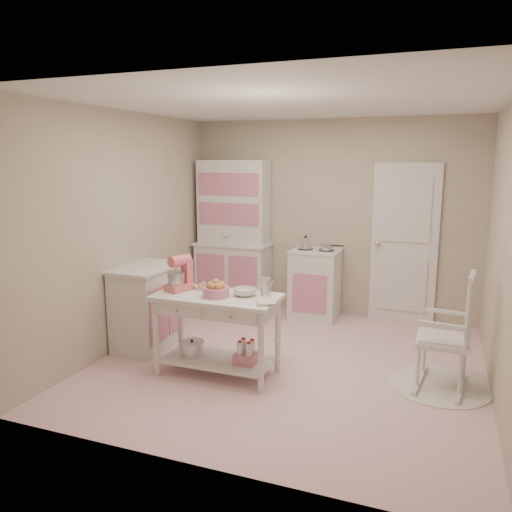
{
  "coord_description": "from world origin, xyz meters",
  "views": [
    {
      "loc": [
        1.4,
        -4.65,
        2.07
      ],
      "look_at": [
        -0.37,
        0.02,
        1.11
      ],
      "focal_mm": 35.0,
      "sensor_mm": 36.0,
      "label": 1
    }
  ],
  "objects_px": {
    "rocking_chair": "(444,330)",
    "bread_basket": "(216,292)",
    "stove": "(315,284)",
    "hutch": "(233,235)",
    "work_table": "(217,335)",
    "stand_mixer": "(178,274)",
    "base_cabinet": "(148,307)"
  },
  "relations": [
    {
      "from": "rocking_chair",
      "to": "work_table",
      "type": "relative_size",
      "value": 0.92
    },
    {
      "from": "rocking_chair",
      "to": "work_table",
      "type": "distance_m",
      "value": 2.11
    },
    {
      "from": "hutch",
      "to": "stand_mixer",
      "type": "distance_m",
      "value": 2.15
    },
    {
      "from": "stove",
      "to": "base_cabinet",
      "type": "relative_size",
      "value": 1.0
    },
    {
      "from": "bread_basket",
      "to": "rocking_chair",
      "type": "bearing_deg",
      "value": 14.54
    },
    {
      "from": "work_table",
      "to": "stove",
      "type": "bearing_deg",
      "value": 77.94
    },
    {
      "from": "rocking_chair",
      "to": "bread_basket",
      "type": "distance_m",
      "value": 2.12
    },
    {
      "from": "hutch",
      "to": "stand_mixer",
      "type": "xyz_separation_m",
      "value": [
        0.33,
        -2.12,
        -0.07
      ]
    },
    {
      "from": "rocking_chair",
      "to": "stove",
      "type": "bearing_deg",
      "value": 141.18
    },
    {
      "from": "base_cabinet",
      "to": "stand_mixer",
      "type": "relative_size",
      "value": 2.71
    },
    {
      "from": "hutch",
      "to": "stand_mixer",
      "type": "bearing_deg",
      "value": -81.06
    },
    {
      "from": "base_cabinet",
      "to": "stand_mixer",
      "type": "distance_m",
      "value": 0.9
    },
    {
      "from": "stove",
      "to": "stand_mixer",
      "type": "relative_size",
      "value": 2.71
    },
    {
      "from": "rocking_chair",
      "to": "stand_mixer",
      "type": "height_order",
      "value": "stand_mixer"
    },
    {
      "from": "hutch",
      "to": "work_table",
      "type": "height_order",
      "value": "hutch"
    },
    {
      "from": "stove",
      "to": "bread_basket",
      "type": "xyz_separation_m",
      "value": [
        -0.43,
        -2.14,
        0.39
      ]
    },
    {
      "from": "work_table",
      "to": "bread_basket",
      "type": "distance_m",
      "value": 0.45
    },
    {
      "from": "hutch",
      "to": "rocking_chair",
      "type": "bearing_deg",
      "value": -30.69
    },
    {
      "from": "hutch",
      "to": "rocking_chair",
      "type": "relative_size",
      "value": 1.89
    },
    {
      "from": "work_table",
      "to": "base_cabinet",
      "type": "bearing_deg",
      "value": 158.63
    },
    {
      "from": "rocking_chair",
      "to": "bread_basket",
      "type": "bearing_deg",
      "value": -159.08
    },
    {
      "from": "stand_mixer",
      "to": "work_table",
      "type": "bearing_deg",
      "value": 18.46
    },
    {
      "from": "stove",
      "to": "work_table",
      "type": "relative_size",
      "value": 0.77
    },
    {
      "from": "hutch",
      "to": "rocking_chair",
      "type": "xyz_separation_m",
      "value": [
        2.8,
        -1.66,
        -0.49
      ]
    },
    {
      "from": "hutch",
      "to": "work_table",
      "type": "distance_m",
      "value": 2.36
    },
    {
      "from": "bread_basket",
      "to": "base_cabinet",
      "type": "bearing_deg",
      "value": 156.69
    },
    {
      "from": "stove",
      "to": "rocking_chair",
      "type": "height_order",
      "value": "rocking_chair"
    },
    {
      "from": "work_table",
      "to": "stand_mixer",
      "type": "xyz_separation_m",
      "value": [
        -0.42,
        0.02,
        0.57
      ]
    },
    {
      "from": "hutch",
      "to": "base_cabinet",
      "type": "height_order",
      "value": "hutch"
    },
    {
      "from": "stove",
      "to": "work_table",
      "type": "height_order",
      "value": "stove"
    },
    {
      "from": "hutch",
      "to": "stove",
      "type": "relative_size",
      "value": 2.26
    },
    {
      "from": "rocking_chair",
      "to": "work_table",
      "type": "bearing_deg",
      "value": -160.54
    }
  ]
}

